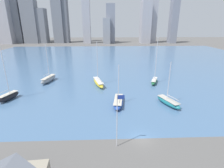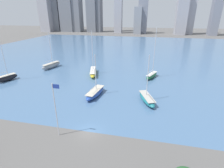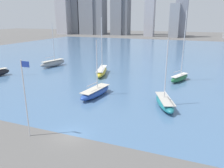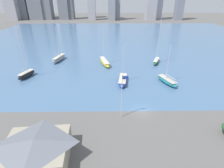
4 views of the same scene
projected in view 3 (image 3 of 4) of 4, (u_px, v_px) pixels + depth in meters
The scene contains 9 objects.
ground_plane at pixel (71, 135), 28.20m from camera, with size 500.00×500.00×0.00m, color #605E5B.
harbor_water at pixel (160, 55), 90.65m from camera, with size 180.00×140.00×0.00m.
flag_pole at pixel (25, 96), 26.55m from camera, with size 1.24×0.14×9.93m.
distant_city_skyline at pixel (126, 2), 189.00m from camera, with size 183.92×24.81×73.48m.
sailboat_yellow at pixel (102, 71), 58.45m from camera, with size 5.05×11.10×14.83m.
sailboat_gray at pixel (53, 63), 68.44m from camera, with size 4.20×9.67×13.44m.
sailboat_blue at pixel (95, 92), 42.21m from camera, with size 3.76×9.38×10.71m.
sailboat_teal at pixel (165, 102), 37.07m from camera, with size 5.32×8.78×11.45m.
sailboat_green at pixel (180, 77), 52.29m from camera, with size 4.54×7.69×16.24m.
Camera 3 is at (14.12, -21.42, 14.48)m, focal length 35.00 mm.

